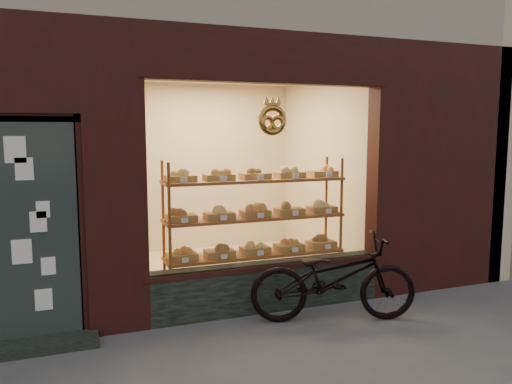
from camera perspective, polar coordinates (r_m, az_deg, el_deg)
name	(u,v)px	position (r m, az deg, el deg)	size (l,w,h in m)	color
display_shelf	(255,227)	(6.03, -0.10, -4.06)	(2.20, 0.45, 1.70)	brown
bicycle	(334,278)	(5.48, 8.86, -9.70)	(0.62, 1.79, 0.94)	black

